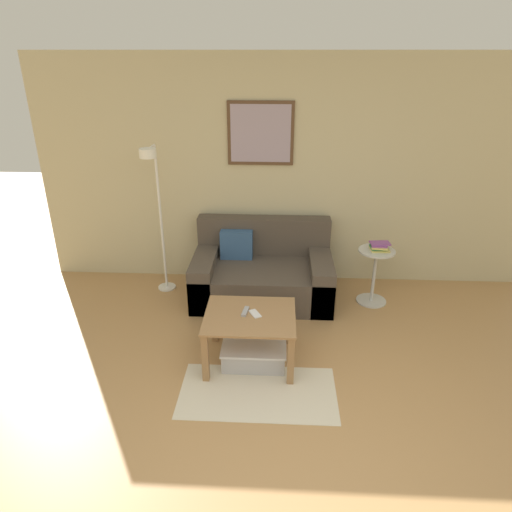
{
  "coord_description": "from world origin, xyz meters",
  "views": [
    {
      "loc": [
        -0.07,
        -1.98,
        2.55
      ],
      "look_at": [
        -0.27,
        1.76,
        0.85
      ],
      "focal_mm": 32.0,
      "sensor_mm": 36.0,
      "label": 1
    }
  ],
  "objects_px": {
    "coffee_table": "(250,324)",
    "floor_lamp": "(155,198)",
    "book_stack": "(379,247)",
    "remote_control": "(245,311)",
    "storage_bin": "(254,352)",
    "couch": "(262,273)",
    "cell_phone": "(255,314)",
    "side_table": "(375,271)"
  },
  "relations": [
    {
      "from": "remote_control",
      "to": "storage_bin",
      "type": "bearing_deg",
      "value": -26.24
    },
    {
      "from": "coffee_table",
      "to": "storage_bin",
      "type": "xyz_separation_m",
      "value": [
        0.04,
        -0.02,
        -0.28
      ]
    },
    {
      "from": "couch",
      "to": "floor_lamp",
      "type": "xyz_separation_m",
      "value": [
        -1.12,
        -0.05,
        0.87
      ]
    },
    {
      "from": "side_table",
      "to": "cell_phone",
      "type": "height_order",
      "value": "side_table"
    },
    {
      "from": "floor_lamp",
      "to": "book_stack",
      "type": "xyz_separation_m",
      "value": [
        2.36,
        -0.05,
        -0.48
      ]
    },
    {
      "from": "book_stack",
      "to": "cell_phone",
      "type": "height_order",
      "value": "book_stack"
    },
    {
      "from": "coffee_table",
      "to": "storage_bin",
      "type": "height_order",
      "value": "coffee_table"
    },
    {
      "from": "coffee_table",
      "to": "book_stack",
      "type": "distance_m",
      "value": 1.74
    },
    {
      "from": "coffee_table",
      "to": "side_table",
      "type": "xyz_separation_m",
      "value": [
        1.28,
        1.12,
        -0.0
      ]
    },
    {
      "from": "cell_phone",
      "to": "book_stack",
      "type": "bearing_deg",
      "value": 13.39
    },
    {
      "from": "couch",
      "to": "side_table",
      "type": "height_order",
      "value": "couch"
    },
    {
      "from": "book_stack",
      "to": "remote_control",
      "type": "xyz_separation_m",
      "value": [
        -1.34,
        -1.09,
        -0.18
      ]
    },
    {
      "from": "storage_bin",
      "to": "floor_lamp",
      "type": "height_order",
      "value": "floor_lamp"
    },
    {
      "from": "coffee_table",
      "to": "remote_control",
      "type": "distance_m",
      "value": 0.12
    },
    {
      "from": "book_stack",
      "to": "remote_control",
      "type": "bearing_deg",
      "value": -140.94
    },
    {
      "from": "side_table",
      "to": "couch",
      "type": "bearing_deg",
      "value": 175.38
    },
    {
      "from": "remote_control",
      "to": "cell_phone",
      "type": "xyz_separation_m",
      "value": [
        0.09,
        -0.02,
        -0.01
      ]
    },
    {
      "from": "floor_lamp",
      "to": "storage_bin",
      "type": "bearing_deg",
      "value": -47.28
    },
    {
      "from": "storage_bin",
      "to": "cell_phone",
      "type": "height_order",
      "value": "cell_phone"
    },
    {
      "from": "coffee_table",
      "to": "remote_control",
      "type": "relative_size",
      "value": 5.22
    },
    {
      "from": "coffee_table",
      "to": "side_table",
      "type": "height_order",
      "value": "side_table"
    },
    {
      "from": "couch",
      "to": "storage_bin",
      "type": "relative_size",
      "value": 2.67
    },
    {
      "from": "storage_bin",
      "to": "side_table",
      "type": "height_order",
      "value": "side_table"
    },
    {
      "from": "storage_bin",
      "to": "book_stack",
      "type": "distance_m",
      "value": 1.79
    },
    {
      "from": "couch",
      "to": "book_stack",
      "type": "distance_m",
      "value": 1.3
    },
    {
      "from": "floor_lamp",
      "to": "cell_phone",
      "type": "xyz_separation_m",
      "value": [
        1.11,
        -1.16,
        -0.66
      ]
    },
    {
      "from": "couch",
      "to": "remote_control",
      "type": "relative_size",
      "value": 10.07
    },
    {
      "from": "floor_lamp",
      "to": "side_table",
      "type": "distance_m",
      "value": 2.46
    },
    {
      "from": "couch",
      "to": "cell_phone",
      "type": "distance_m",
      "value": 1.22
    },
    {
      "from": "couch",
      "to": "side_table",
      "type": "distance_m",
      "value": 1.23
    },
    {
      "from": "side_table",
      "to": "floor_lamp",
      "type": "bearing_deg",
      "value": 178.73
    },
    {
      "from": "side_table",
      "to": "remote_control",
      "type": "bearing_deg",
      "value": -140.64
    },
    {
      "from": "coffee_table",
      "to": "floor_lamp",
      "type": "xyz_separation_m",
      "value": [
        -1.06,
        1.17,
        0.76
      ]
    },
    {
      "from": "book_stack",
      "to": "side_table",
      "type": "bearing_deg",
      "value": -167.49
    },
    {
      "from": "side_table",
      "to": "book_stack",
      "type": "xyz_separation_m",
      "value": [
        0.02,
        0.0,
        0.29
      ]
    },
    {
      "from": "floor_lamp",
      "to": "remote_control",
      "type": "height_order",
      "value": "floor_lamp"
    },
    {
      "from": "floor_lamp",
      "to": "book_stack",
      "type": "relative_size",
      "value": 7.68
    },
    {
      "from": "remote_control",
      "to": "coffee_table",
      "type": "bearing_deg",
      "value": -33.72
    },
    {
      "from": "remote_control",
      "to": "cell_phone",
      "type": "relative_size",
      "value": 1.07
    },
    {
      "from": "cell_phone",
      "to": "coffee_table",
      "type": "bearing_deg",
      "value": 174.42
    },
    {
      "from": "storage_bin",
      "to": "remote_control",
      "type": "distance_m",
      "value": 0.4
    },
    {
      "from": "floor_lamp",
      "to": "book_stack",
      "type": "height_order",
      "value": "floor_lamp"
    }
  ]
}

